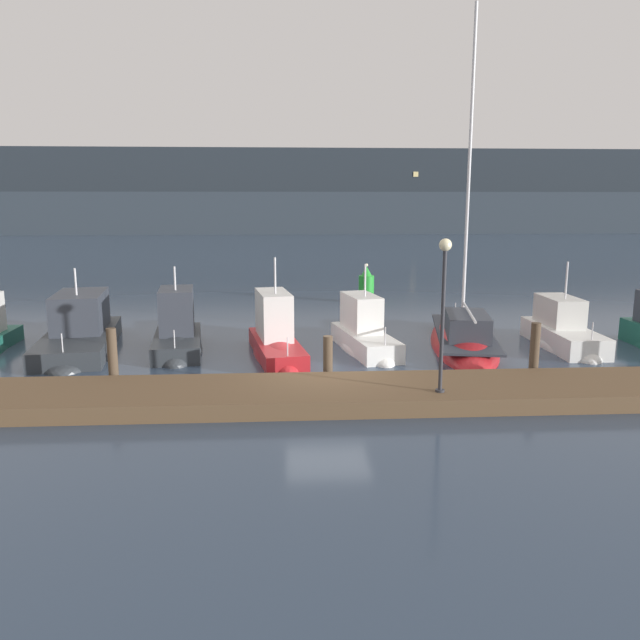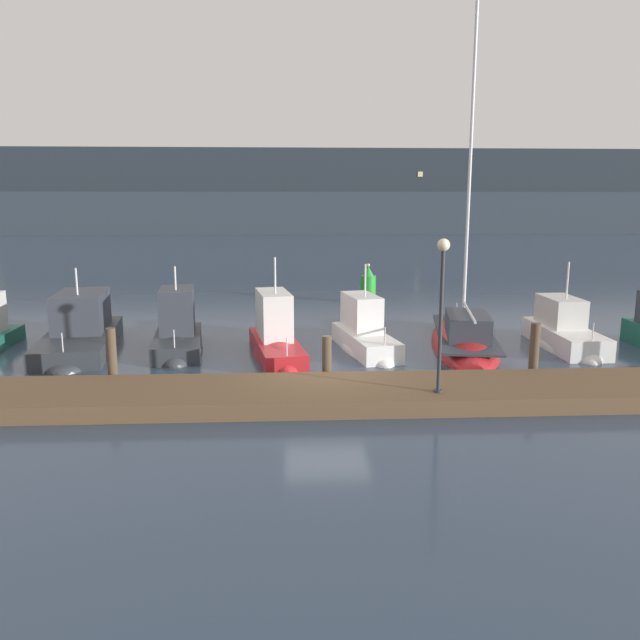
% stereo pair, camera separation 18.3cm
% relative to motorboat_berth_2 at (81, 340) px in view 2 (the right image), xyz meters
% --- Properties ---
extents(ground_plane, '(400.00, 400.00, 0.00)m').
position_rel_motorboat_berth_2_xyz_m(ground_plane, '(8.65, -4.81, -0.33)').
color(ground_plane, '#2D3D51').
extents(dock, '(31.30, 2.80, 0.45)m').
position_rel_motorboat_berth_2_xyz_m(dock, '(8.65, -6.52, -0.11)').
color(dock, brown).
rests_on(dock, ground).
extents(mooring_pile_1, '(0.28, 0.28, 1.76)m').
position_rel_motorboat_berth_2_xyz_m(mooring_pile_1, '(2.47, -4.87, 0.55)').
color(mooring_pile_1, '#4C3D2D').
rests_on(mooring_pile_1, ground).
extents(mooring_pile_2, '(0.28, 0.28, 1.45)m').
position_rel_motorboat_berth_2_xyz_m(mooring_pile_2, '(8.65, -4.87, 0.39)').
color(mooring_pile_2, '#4C3D2D').
rests_on(mooring_pile_2, ground).
extents(mooring_pile_3, '(0.28, 0.28, 1.77)m').
position_rel_motorboat_berth_2_xyz_m(mooring_pile_3, '(14.83, -4.87, 0.55)').
color(mooring_pile_3, '#4C3D2D').
rests_on(mooring_pile_3, ground).
extents(motorboat_berth_2, '(3.42, 7.19, 3.55)m').
position_rel_motorboat_berth_2_xyz_m(motorboat_berth_2, '(0.00, 0.00, 0.00)').
color(motorboat_berth_2, '#2D3338').
rests_on(motorboat_berth_2, ground).
extents(motorboat_berth_3, '(2.32, 5.06, 3.70)m').
position_rel_motorboat_berth_2_xyz_m(motorboat_berth_3, '(3.56, -0.39, 0.03)').
color(motorboat_berth_3, '#2D3338').
rests_on(motorboat_berth_3, ground).
extents(motorboat_berth_4, '(2.34, 5.51, 4.10)m').
position_rel_motorboat_berth_2_xyz_m(motorboat_berth_4, '(7.10, -1.32, 0.02)').
color(motorboat_berth_4, red).
rests_on(motorboat_berth_4, ground).
extents(motorboat_berth_5, '(2.35, 5.02, 3.72)m').
position_rel_motorboat_berth_2_xyz_m(motorboat_berth_5, '(10.27, -0.77, -0.00)').
color(motorboat_berth_5, white).
rests_on(motorboat_berth_5, ground).
extents(sailboat_berth_6, '(3.88, 8.57, 12.88)m').
position_rel_motorboat_berth_2_xyz_m(sailboat_berth_6, '(14.07, -0.24, -0.20)').
color(sailboat_berth_6, red).
rests_on(sailboat_berth_6, ground).
extents(motorboat_berth_7, '(1.70, 5.00, 3.81)m').
position_rel_motorboat_berth_2_xyz_m(motorboat_berth_7, '(17.64, -0.68, -0.05)').
color(motorboat_berth_7, white).
rests_on(motorboat_berth_7, ground).
extents(channel_buoy, '(1.20, 1.20, 2.07)m').
position_rel_motorboat_berth_2_xyz_m(channel_buoy, '(11.74, 9.58, 0.45)').
color(channel_buoy, green).
rests_on(channel_buoy, ground).
extents(dock_lamppost, '(0.32, 0.32, 3.96)m').
position_rel_motorboat_berth_2_xyz_m(dock_lamppost, '(11.40, -7.20, 2.77)').
color(dock_lamppost, '#2D2D33').
rests_on(dock_lamppost, dock).
extents(hillside_backdrop, '(240.00, 23.00, 13.43)m').
position_rel_motorboat_berth_2_xyz_m(hillside_backdrop, '(7.24, 86.91, 5.85)').
color(hillside_backdrop, '#232B33').
rests_on(hillside_backdrop, ground).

